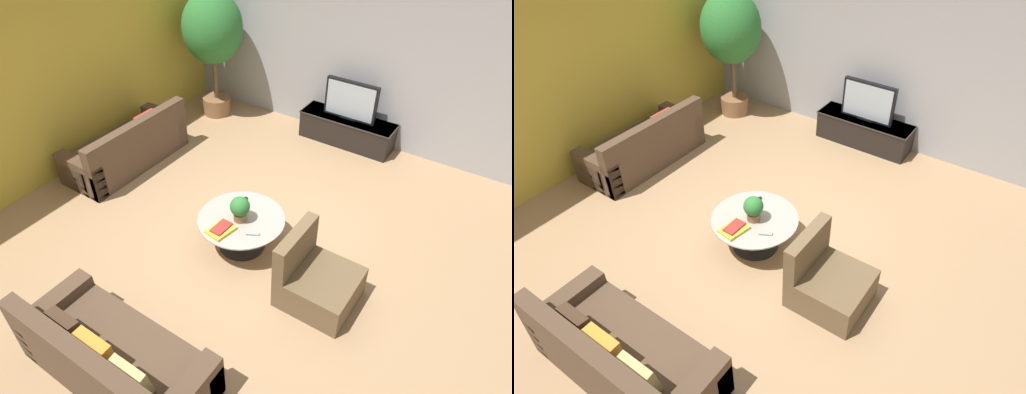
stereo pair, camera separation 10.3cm
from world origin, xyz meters
TOP-DOWN VIEW (x-y plane):
  - ground_plane at (0.00, 0.00)m, footprint 24.00×24.00m
  - back_wall_stone at (0.00, 3.26)m, footprint 7.40×0.12m
  - side_wall_left at (-3.26, 0.20)m, footprint 0.12×7.40m
  - media_console at (0.07, 2.94)m, footprint 1.60×0.50m
  - television at (0.07, 2.94)m, footprint 0.88×0.13m
  - coffee_table at (0.03, -0.10)m, footprint 1.09×1.09m
  - couch_by_wall at (-2.53, 0.43)m, footprint 0.84×1.97m
  - couch_near_entry at (0.08, -2.26)m, footprint 1.92×0.84m
  - armchair_wicker at (1.20, -0.33)m, footprint 0.80×0.76m
  - potted_palm_tall at (-2.42, 2.57)m, footprint 1.04×1.04m
  - potted_plant_tabletop at (0.03, -0.12)m, footprint 0.25×0.25m
  - book_stack at (-0.04, -0.42)m, footprint 0.29×0.35m
  - remote_black at (-0.18, 0.20)m, footprint 0.13×0.15m
  - remote_silver at (0.31, -0.26)m, footprint 0.16×0.11m

SIDE VIEW (x-z plane):
  - ground_plane at x=0.00m, z-range 0.00..0.00m
  - media_console at x=0.07m, z-range 0.01..0.48m
  - armchair_wicker at x=1.20m, z-range -0.16..0.70m
  - couch_by_wall at x=-2.53m, z-range -0.13..0.71m
  - couch_near_entry at x=0.08m, z-range -0.13..0.71m
  - coffee_table at x=0.03m, z-range 0.09..0.54m
  - remote_black at x=-0.18m, z-range 0.45..0.47m
  - remote_silver at x=0.31m, z-range 0.45..0.47m
  - book_stack at x=-0.04m, z-range 0.45..0.51m
  - potted_plant_tabletop at x=0.03m, z-range 0.47..0.80m
  - television at x=0.07m, z-range 0.47..1.11m
  - back_wall_stone at x=0.00m, z-range 0.00..3.00m
  - side_wall_left at x=-3.26m, z-range 0.00..3.00m
  - potted_palm_tall at x=-2.42m, z-range 0.41..2.61m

